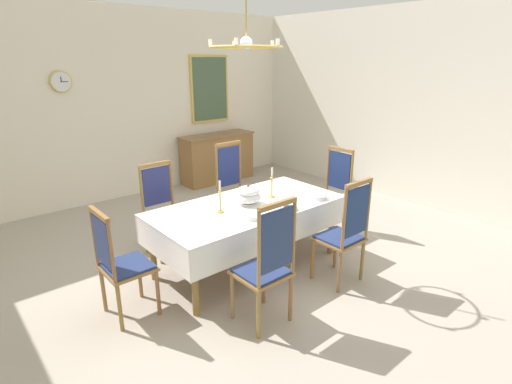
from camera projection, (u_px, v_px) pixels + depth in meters
name	position (u px, v px, depth m)	size (l,w,h in m)	color
ground	(250.00, 268.00, 4.58)	(6.72, 6.57, 0.04)	#ADA193
back_wall	(119.00, 106.00, 6.48)	(6.72, 0.08, 3.05)	#EEE4CF
right_wall	(419.00, 108.00, 6.18)	(0.08, 6.57, 3.05)	silver
dining_table	(247.00, 211.00, 4.40)	(2.12, 1.03, 0.74)	olive
tablecloth	(247.00, 211.00, 4.40)	(2.14, 1.05, 0.32)	white
chair_south_a	(267.00, 264.00, 3.41)	(0.44, 0.42, 1.19)	olive
chair_north_a	(163.00, 208.00, 4.76)	(0.44, 0.42, 1.10)	olive
chair_south_b	(345.00, 231.00, 4.08)	(0.44, 0.42, 1.15)	#986331
chair_north_b	(234.00, 187.00, 5.41)	(0.44, 0.42, 1.20)	brown
chair_head_west	(120.00, 262.00, 3.53)	(0.42, 0.44, 1.06)	olive
chair_head_east	(332.00, 191.00, 5.32)	(0.42, 0.44, 1.15)	olive
soup_tureen	(248.00, 195.00, 4.34)	(0.28, 0.28, 0.23)	white
candlestick_west	(220.00, 200.00, 4.10)	(0.07, 0.07, 0.34)	gold
candlestick_east	(272.00, 186.00, 4.55)	(0.07, 0.07, 0.36)	gold
bowl_near_left	(290.00, 208.00, 4.21)	(0.16, 0.16, 0.03)	white
bowl_near_right	(318.00, 197.00, 4.53)	(0.18, 0.18, 0.05)	white
bowl_far_left	(252.00, 217.00, 3.97)	(0.17, 0.17, 0.04)	white
spoon_primary	(295.00, 206.00, 4.30)	(0.05, 0.18, 0.01)	gold
spoon_secondary	(324.00, 196.00, 4.64)	(0.03, 0.18, 0.01)	gold
sideboard	(218.00, 158.00, 7.63)	(1.44, 0.48, 0.90)	olive
mounted_clock	(61.00, 82.00, 5.77)	(0.30, 0.06, 0.30)	#D1B251
framed_painting	(210.00, 89.00, 7.45)	(0.82, 0.05, 1.21)	#D1B251
chandelier	(246.00, 46.00, 3.85)	(0.72, 0.71, 0.66)	gold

